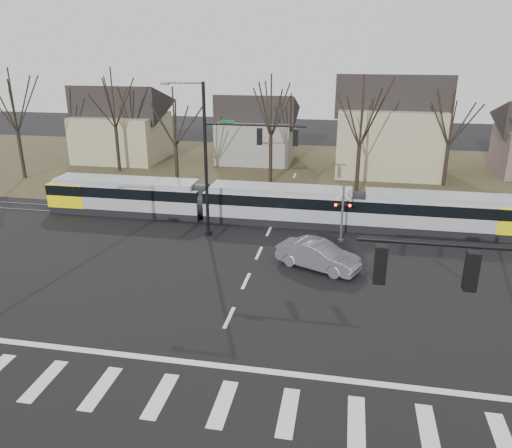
# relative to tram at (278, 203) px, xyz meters

# --- Properties ---
(ground) EXTENTS (140.00, 140.00, 0.00)m
(ground) POSITION_rel_tram_xyz_m (-0.36, -16.00, -1.46)
(ground) COLOR black
(grass_verge) EXTENTS (140.00, 28.00, 0.01)m
(grass_verge) POSITION_rel_tram_xyz_m (-0.36, 16.00, -1.46)
(grass_verge) COLOR #38331E
(grass_verge) RESTS_ON ground
(crosswalk) EXTENTS (27.00, 2.60, 0.01)m
(crosswalk) POSITION_rel_tram_xyz_m (-0.36, -20.00, -1.46)
(crosswalk) COLOR silver
(crosswalk) RESTS_ON ground
(stop_line) EXTENTS (28.00, 0.35, 0.01)m
(stop_line) POSITION_rel_tram_xyz_m (-0.36, -17.80, -1.46)
(stop_line) COLOR silver
(stop_line) RESTS_ON ground
(lane_dashes) EXTENTS (0.18, 30.00, 0.01)m
(lane_dashes) POSITION_rel_tram_xyz_m (-0.36, -0.00, -1.46)
(lane_dashes) COLOR silver
(lane_dashes) RESTS_ON ground
(rail_pair) EXTENTS (90.00, 1.52, 0.06)m
(rail_pair) POSITION_rel_tram_xyz_m (-0.36, -0.20, -1.43)
(rail_pair) COLOR #59595E
(rail_pair) RESTS_ON ground
(tram) EXTENTS (35.43, 2.63, 2.69)m
(tram) POSITION_rel_tram_xyz_m (0.00, 0.00, 0.00)
(tram) COLOR gray
(tram) RESTS_ON ground
(sedan) EXTENTS (5.31, 6.17, 1.62)m
(sedan) POSITION_rel_tram_xyz_m (3.43, -7.54, -0.65)
(sedan) COLOR #585960
(sedan) RESTS_ON ground
(signal_pole_far) EXTENTS (9.28, 0.44, 10.20)m
(signal_pole_far) POSITION_rel_tram_xyz_m (-2.76, -3.50, 4.24)
(signal_pole_far) COLOR black
(signal_pole_far) RESTS_ON ground
(rail_crossing_signal) EXTENTS (1.08, 0.36, 4.00)m
(rail_crossing_signal) POSITION_rel_tram_xyz_m (4.64, -3.21, 0.42)
(rail_crossing_signal) COLOR #59595B
(rail_crossing_signal) RESTS_ON ground
(tree_row) EXTENTS (59.20, 7.20, 10.00)m
(tree_row) POSITION_rel_tram_xyz_m (1.64, 10.00, 3.54)
(tree_row) COLOR black
(tree_row) RESTS_ON ground
(house_a) EXTENTS (9.72, 8.64, 8.60)m
(house_a) POSITION_rel_tram_xyz_m (-20.36, 18.00, 3.00)
(house_a) COLOR gray
(house_a) RESTS_ON ground
(house_b) EXTENTS (8.64, 7.56, 7.65)m
(house_b) POSITION_rel_tram_xyz_m (-5.36, 20.00, 2.51)
(house_b) COLOR gray
(house_b) RESTS_ON ground
(house_c) EXTENTS (10.80, 8.64, 10.10)m
(house_c) POSITION_rel_tram_xyz_m (8.64, 17.00, 3.77)
(house_c) COLOR gray
(house_c) RESTS_ON ground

